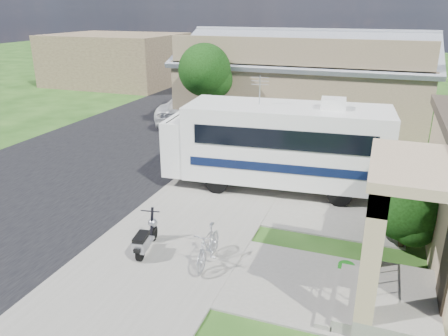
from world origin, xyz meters
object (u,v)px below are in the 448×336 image
(pickup_truck, at_px, (194,106))
(garden_hose, at_px, (346,269))
(scooter, at_px, (145,239))
(bicycle, at_px, (208,248))
(motorhome, at_px, (278,143))
(shrub, at_px, (410,201))
(van, at_px, (232,83))

(pickup_truck, distance_m, garden_hose, 15.75)
(scooter, relative_size, garden_hose, 3.71)
(bicycle, distance_m, pickup_truck, 14.78)
(motorhome, height_order, pickup_truck, motorhome)
(shrub, relative_size, van, 0.42)
(motorhome, distance_m, scooter, 6.05)
(pickup_truck, bearing_deg, van, -96.66)
(van, bearing_deg, shrub, -66.07)
(van, bearing_deg, scooter, -84.31)
(pickup_truck, height_order, van, van)
(pickup_truck, bearing_deg, bicycle, 105.28)
(shrub, relative_size, scooter, 1.79)
(bicycle, xyz_separation_m, garden_hose, (3.27, 0.86, -0.40))
(scooter, bearing_deg, bicycle, -8.15)
(pickup_truck, bearing_deg, garden_hose, 117.50)
(motorhome, relative_size, scooter, 5.26)
(shrub, bearing_deg, bicycle, -150.32)
(bicycle, distance_m, garden_hose, 3.40)
(motorhome, relative_size, shrub, 2.95)
(bicycle, height_order, van, van)
(pickup_truck, height_order, garden_hose, pickup_truck)
(bicycle, bearing_deg, shrub, 27.22)
(motorhome, bearing_deg, scooter, -116.47)
(shrub, distance_m, scooter, 6.95)
(bicycle, relative_size, garden_hose, 4.09)
(pickup_truck, xyz_separation_m, garden_hose, (9.50, -12.54, -0.78))
(pickup_truck, bearing_deg, shrub, 125.52)
(bicycle, xyz_separation_m, pickup_truck, (-6.23, 13.40, 0.38))
(bicycle, height_order, garden_hose, bicycle)
(shrub, height_order, garden_hose, shrub)
(scooter, distance_m, garden_hose, 5.10)
(motorhome, bearing_deg, pickup_truck, 124.69)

